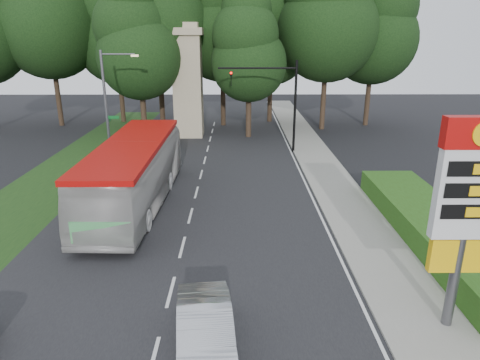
{
  "coord_description": "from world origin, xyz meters",
  "views": [
    {
      "loc": [
        2.45,
        -9.56,
        8.93
      ],
      "look_at": [
        2.59,
        10.36,
        2.2
      ],
      "focal_mm": 32.0,
      "sensor_mm": 36.0,
      "label": 1
    }
  ],
  "objects_px": {
    "traffic_signal_mast": "(279,94)",
    "transit_bus": "(135,174)",
    "streetlight_signs": "(108,100)",
    "monument": "(188,80)",
    "sedan_silver": "(205,334)",
    "gas_station_pylon": "(469,198)"
  },
  "relations": [
    {
      "from": "monument",
      "to": "transit_bus",
      "type": "distance_m",
      "value": 17.72
    },
    {
      "from": "gas_station_pylon",
      "to": "transit_bus",
      "type": "bearing_deg",
      "value": 139.23
    },
    {
      "from": "traffic_signal_mast",
      "to": "streetlight_signs",
      "type": "bearing_deg",
      "value": -171.08
    },
    {
      "from": "gas_station_pylon",
      "to": "transit_bus",
      "type": "xyz_separation_m",
      "value": [
        -12.33,
        10.63,
        -2.67
      ]
    },
    {
      "from": "streetlight_signs",
      "to": "monument",
      "type": "height_order",
      "value": "monument"
    },
    {
      "from": "traffic_signal_mast",
      "to": "monument",
      "type": "bearing_deg",
      "value": 142.0
    },
    {
      "from": "streetlight_signs",
      "to": "gas_station_pylon",
      "type": "bearing_deg",
      "value": -51.04
    },
    {
      "from": "gas_station_pylon",
      "to": "streetlight_signs",
      "type": "bearing_deg",
      "value": 128.96
    },
    {
      "from": "traffic_signal_mast",
      "to": "monument",
      "type": "xyz_separation_m",
      "value": [
        -7.68,
        6.0,
        0.43
      ]
    },
    {
      "from": "gas_station_pylon",
      "to": "sedan_silver",
      "type": "xyz_separation_m",
      "value": [
        -7.68,
        -1.3,
        -3.69
      ]
    },
    {
      "from": "monument",
      "to": "sedan_silver",
      "type": "bearing_deg",
      "value": -83.15
    },
    {
      "from": "monument",
      "to": "transit_bus",
      "type": "bearing_deg",
      "value": -93.72
    },
    {
      "from": "traffic_signal_mast",
      "to": "transit_bus",
      "type": "bearing_deg",
      "value": -127.77
    },
    {
      "from": "traffic_signal_mast",
      "to": "streetlight_signs",
      "type": "height_order",
      "value": "streetlight_signs"
    },
    {
      "from": "streetlight_signs",
      "to": "transit_bus",
      "type": "distance_m",
      "value": 10.49
    },
    {
      "from": "transit_bus",
      "to": "sedan_silver",
      "type": "bearing_deg",
      "value": -66.97
    },
    {
      "from": "gas_station_pylon",
      "to": "streetlight_signs",
      "type": "height_order",
      "value": "streetlight_signs"
    },
    {
      "from": "traffic_signal_mast",
      "to": "transit_bus",
      "type": "relative_size",
      "value": 0.56
    },
    {
      "from": "monument",
      "to": "sedan_silver",
      "type": "relative_size",
      "value": 2.17
    },
    {
      "from": "gas_station_pylon",
      "to": "monument",
      "type": "distance_m",
      "value": 30.17
    },
    {
      "from": "gas_station_pylon",
      "to": "traffic_signal_mast",
      "type": "bearing_deg",
      "value": 99.09
    },
    {
      "from": "gas_station_pylon",
      "to": "streetlight_signs",
      "type": "xyz_separation_m",
      "value": [
        -16.19,
        20.01,
        -0.01
      ]
    }
  ]
}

